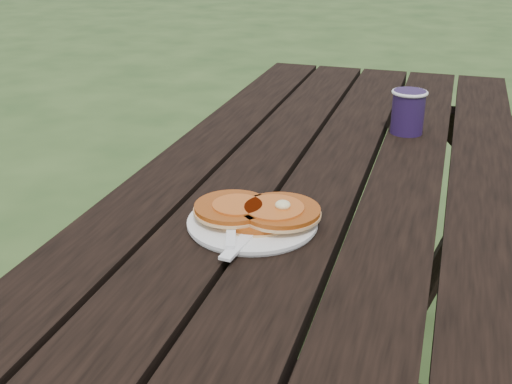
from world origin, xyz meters
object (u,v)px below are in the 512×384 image
(coffee_cup, at_px, (408,109))
(pancake_stack, at_px, (258,212))
(picnic_table, at_px, (325,317))
(plate, at_px, (252,223))

(coffee_cup, bearing_deg, pancake_stack, -108.79)
(picnic_table, relative_size, pancake_stack, 8.48)
(plate, xyz_separation_m, coffee_cup, (0.20, 0.58, 0.05))
(plate, bearing_deg, coffee_cup, 70.78)
(plate, distance_m, pancake_stack, 0.02)
(plate, relative_size, coffee_cup, 2.08)
(picnic_table, distance_m, plate, 0.51)
(picnic_table, distance_m, coffee_cup, 0.53)
(pancake_stack, bearing_deg, picnic_table, 77.75)
(picnic_table, relative_size, plate, 8.43)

